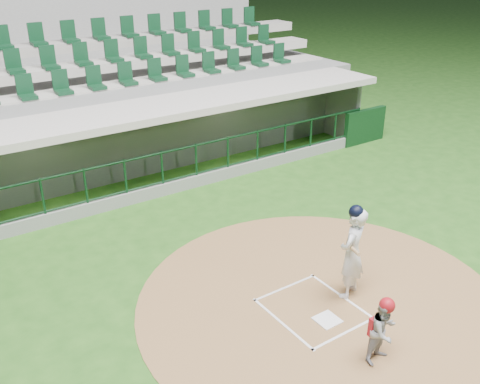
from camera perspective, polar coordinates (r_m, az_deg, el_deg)
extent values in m
plane|color=#214F16|center=(10.73, 6.70, -11.57)|extent=(120.00, 120.00, 0.00)
cylinder|color=brown|center=(10.78, 8.64, -11.48)|extent=(7.20, 7.20, 0.01)
cube|color=white|center=(10.32, 9.29, -13.31)|extent=(0.43, 0.43, 0.02)
cube|color=white|center=(10.15, 4.52, -13.78)|extent=(0.05, 1.80, 0.01)
cube|color=white|center=(10.98, 10.77, -10.83)|extent=(0.05, 1.80, 0.01)
cube|color=silver|center=(11.06, 4.83, -10.13)|extent=(1.55, 0.05, 0.01)
cube|color=white|center=(10.08, 11.08, -14.57)|extent=(1.55, 0.05, 0.01)
cube|color=slate|center=(16.57, -10.43, -0.14)|extent=(15.00, 3.00, 0.10)
cube|color=slate|center=(17.44, -12.99, 5.87)|extent=(15.00, 0.20, 2.70)
cube|color=#ACA999|center=(17.26, -12.92, 6.55)|extent=(13.50, 0.04, 0.90)
cube|color=slate|center=(20.03, 9.30, 8.64)|extent=(0.20, 3.00, 2.70)
cube|color=#ABA49A|center=(15.38, -10.85, 9.19)|extent=(15.40, 3.50, 0.20)
cube|color=slate|center=(14.99, -8.15, 0.21)|extent=(15.00, 0.15, 0.40)
cube|color=black|center=(14.41, -8.53, 5.91)|extent=(15.00, 0.01, 0.95)
cube|color=brown|center=(17.35, -11.95, 1.89)|extent=(12.75, 0.40, 0.45)
cube|color=white|center=(14.78, -21.91, 6.66)|extent=(1.30, 0.35, 0.04)
cube|color=white|center=(16.98, -1.78, 10.64)|extent=(1.30, 0.35, 0.04)
cube|color=black|center=(19.24, 13.16, 6.85)|extent=(1.80, 0.18, 1.20)
imported|color=maroon|center=(16.39, -16.69, 2.74)|extent=(1.22, 0.84, 1.92)
imported|color=maroon|center=(17.80, -6.11, 5.37)|extent=(1.03, 0.80, 1.88)
imported|color=#A1111A|center=(18.74, -0.95, 6.29)|extent=(1.62, 0.52, 1.74)
cube|color=slate|center=(18.84, -15.01, 8.03)|extent=(17.00, 6.50, 2.50)
cube|color=#A49F94|center=(17.18, -13.65, 10.58)|extent=(16.60, 0.95, 0.30)
cube|color=#A09B90|center=(17.93, -14.98, 12.83)|extent=(16.60, 0.95, 0.30)
cube|color=gray|center=(18.72, -16.23, 14.89)|extent=(16.60, 0.95, 0.30)
cube|color=gray|center=(21.64, -18.61, 13.48)|extent=(17.00, 0.25, 5.05)
imported|color=white|center=(10.56, 11.86, -6.40)|extent=(0.81, 0.69, 1.89)
sphere|color=black|center=(10.13, 12.30, -2.11)|extent=(0.28, 0.28, 0.28)
cylinder|color=#B18151|center=(10.11, 12.01, -6.02)|extent=(0.58, 0.79, 0.39)
imported|color=#99999E|center=(9.35, 15.05, -14.17)|extent=(0.60, 0.49, 1.15)
sphere|color=maroon|center=(9.04, 15.42, -11.58)|extent=(0.26, 0.26, 0.26)
cube|color=#A1111C|center=(9.40, 14.38, -13.57)|extent=(0.32, 0.10, 0.35)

